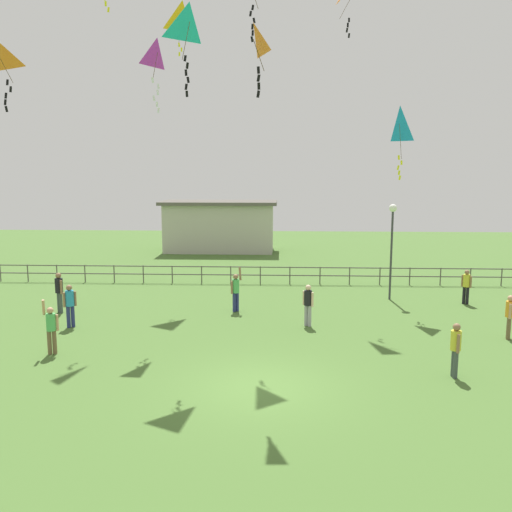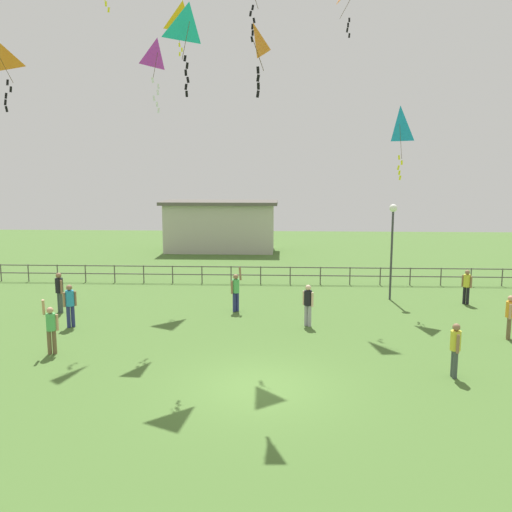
{
  "view_description": "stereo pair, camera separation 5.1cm",
  "coord_description": "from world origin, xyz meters",
  "px_view_note": "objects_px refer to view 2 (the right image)",
  "views": [
    {
      "loc": [
        0.55,
        -14.25,
        5.95
      ],
      "look_at": [
        -0.41,
        6.7,
        2.66
      ],
      "focal_mm": 37.68,
      "sensor_mm": 36.0,
      "label": 1
    },
    {
      "loc": [
        0.6,
        -14.25,
        5.95
      ],
      "look_at": [
        -0.41,
        6.7,
        2.66
      ],
      "focal_mm": 37.68,
      "sensor_mm": 36.0,
      "label": 2
    }
  ],
  "objects_px": {
    "person_7": "(70,303)",
    "kite_2": "(400,126)",
    "kite_0": "(183,17)",
    "person_3": "(455,347)",
    "person_6": "(467,285)",
    "person_1": "(59,290)",
    "kite_4": "(253,42)",
    "person_2": "(510,314)",
    "kite_3": "(158,55)",
    "lamppost": "(392,231)",
    "person_5": "(236,290)",
    "person_0": "(51,326)",
    "kite_8": "(189,25)",
    "person_4": "(308,302)"
  },
  "relations": [
    {
      "from": "person_4",
      "to": "person_5",
      "type": "bearing_deg",
      "value": 145.46
    },
    {
      "from": "lamppost",
      "to": "kite_2",
      "type": "relative_size",
      "value": 1.42
    },
    {
      "from": "person_5",
      "to": "person_7",
      "type": "height_order",
      "value": "person_5"
    },
    {
      "from": "person_7",
      "to": "kite_2",
      "type": "bearing_deg",
      "value": 18.02
    },
    {
      "from": "kite_0",
      "to": "person_0",
      "type": "bearing_deg",
      "value": -104.2
    },
    {
      "from": "lamppost",
      "to": "person_7",
      "type": "relative_size",
      "value": 2.68
    },
    {
      "from": "kite_3",
      "to": "kite_4",
      "type": "xyz_separation_m",
      "value": [
        3.86,
        -4.99,
        -0.7
      ]
    },
    {
      "from": "person_5",
      "to": "lamppost",
      "type": "bearing_deg",
      "value": 19.81
    },
    {
      "from": "kite_8",
      "to": "person_5",
      "type": "bearing_deg",
      "value": 78.0
    },
    {
      "from": "person_2",
      "to": "kite_3",
      "type": "distance_m",
      "value": 16.01
    },
    {
      "from": "person_5",
      "to": "person_7",
      "type": "distance_m",
      "value": 6.73
    },
    {
      "from": "person_3",
      "to": "person_4",
      "type": "distance_m",
      "value": 6.51
    },
    {
      "from": "person_2",
      "to": "person_1",
      "type": "bearing_deg",
      "value": 170.89
    },
    {
      "from": "kite_3",
      "to": "person_1",
      "type": "bearing_deg",
      "value": 167.56
    },
    {
      "from": "person_6",
      "to": "kite_2",
      "type": "height_order",
      "value": "kite_2"
    },
    {
      "from": "kite_4",
      "to": "person_4",
      "type": "bearing_deg",
      "value": 67.47
    },
    {
      "from": "person_7",
      "to": "kite_3",
      "type": "relative_size",
      "value": 0.62
    },
    {
      "from": "person_2",
      "to": "kite_4",
      "type": "relative_size",
      "value": 0.79
    },
    {
      "from": "person_0",
      "to": "kite_8",
      "type": "distance_m",
      "value": 10.68
    },
    {
      "from": "person_4",
      "to": "person_6",
      "type": "xyz_separation_m",
      "value": [
        7.34,
        3.84,
        -0.03
      ]
    },
    {
      "from": "person_5",
      "to": "person_6",
      "type": "height_order",
      "value": "person_5"
    },
    {
      "from": "person_7",
      "to": "person_1",
      "type": "bearing_deg",
      "value": 121.58
    },
    {
      "from": "person_1",
      "to": "kite_3",
      "type": "xyz_separation_m",
      "value": [
        4.73,
        -1.04,
        9.27
      ]
    },
    {
      "from": "person_3",
      "to": "person_5",
      "type": "bearing_deg",
      "value": 134.35
    },
    {
      "from": "person_1",
      "to": "kite_4",
      "type": "xyz_separation_m",
      "value": [
        8.58,
        -6.04,
        8.57
      ]
    },
    {
      "from": "lamppost",
      "to": "person_1",
      "type": "relative_size",
      "value": 2.58
    },
    {
      "from": "kite_2",
      "to": "kite_8",
      "type": "xyz_separation_m",
      "value": [
        -8.02,
        -6.36,
        2.62
      ]
    },
    {
      "from": "lamppost",
      "to": "kite_2",
      "type": "height_order",
      "value": "kite_2"
    },
    {
      "from": "person_6",
      "to": "person_1",
      "type": "bearing_deg",
      "value": -172.51
    },
    {
      "from": "person_2",
      "to": "kite_2",
      "type": "xyz_separation_m",
      "value": [
        -3.11,
        5.01,
        6.98
      ]
    },
    {
      "from": "kite_3",
      "to": "lamppost",
      "type": "bearing_deg",
      "value": 22.9
    },
    {
      "from": "person_1",
      "to": "kite_4",
      "type": "height_order",
      "value": "kite_4"
    },
    {
      "from": "person_0",
      "to": "person_5",
      "type": "xyz_separation_m",
      "value": [
        5.6,
        5.73,
        0.03
      ]
    },
    {
      "from": "person_2",
      "to": "kite_8",
      "type": "distance_m",
      "value": 14.76
    },
    {
      "from": "kite_0",
      "to": "person_3",
      "type": "bearing_deg",
      "value": -50.54
    },
    {
      "from": "person_2",
      "to": "kite_3",
      "type": "height_order",
      "value": "kite_3"
    },
    {
      "from": "person_3",
      "to": "person_7",
      "type": "height_order",
      "value": "person_7"
    },
    {
      "from": "person_6",
      "to": "kite_3",
      "type": "distance_m",
      "value": 16.43
    },
    {
      "from": "lamppost",
      "to": "kite_0",
      "type": "relative_size",
      "value": 1.78
    },
    {
      "from": "kite_0",
      "to": "kite_8",
      "type": "relative_size",
      "value": 0.9
    },
    {
      "from": "person_7",
      "to": "kite_2",
      "type": "height_order",
      "value": "kite_2"
    },
    {
      "from": "lamppost",
      "to": "person_7",
      "type": "height_order",
      "value": "lamppost"
    },
    {
      "from": "lamppost",
      "to": "person_2",
      "type": "bearing_deg",
      "value": -62.72
    },
    {
      "from": "person_7",
      "to": "kite_0",
      "type": "bearing_deg",
      "value": 66.59
    },
    {
      "from": "kite_2",
      "to": "kite_4",
      "type": "distance_m",
      "value": 10.27
    },
    {
      "from": "person_0",
      "to": "lamppost",
      "type": "bearing_deg",
      "value": 33.15
    },
    {
      "from": "person_3",
      "to": "person_5",
      "type": "xyz_separation_m",
      "value": [
        -7.01,
        7.17,
        0.03
      ]
    },
    {
      "from": "kite_0",
      "to": "kite_3",
      "type": "height_order",
      "value": "kite_0"
    },
    {
      "from": "person_5",
      "to": "kite_2",
      "type": "relative_size",
      "value": 0.61
    },
    {
      "from": "kite_4",
      "to": "kite_8",
      "type": "bearing_deg",
      "value": 138.57
    }
  ]
}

